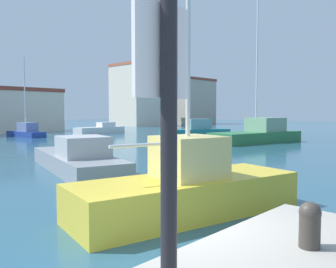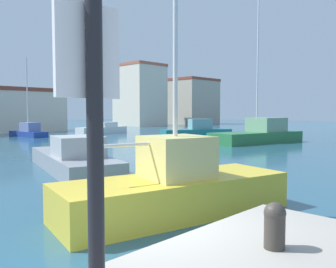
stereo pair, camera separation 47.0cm
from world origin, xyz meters
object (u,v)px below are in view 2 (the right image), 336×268
motorboat_grey_outer_mooring (73,159)px  sailboat_blue_near_pier (29,131)px  motorboat_teal_mid_harbor (197,131)px  mooring_bollard (275,224)px  sailboat_yellow_distant_north (175,188)px  sailboat_green_inner_mooring (259,134)px  motorboat_white_center_channel (103,130)px

motorboat_grey_outer_mooring → sailboat_blue_near_pier: 24.05m
motorboat_teal_mid_harbor → motorboat_grey_outer_mooring: (-20.37, -9.80, -0.06)m
mooring_bollard → motorboat_teal_mid_harbor: (24.98, 21.90, -0.78)m
mooring_bollard → sailboat_yellow_distant_north: (2.90, 4.26, -0.70)m
sailboat_green_inner_mooring → motorboat_teal_mid_harbor: bearing=78.6°
motorboat_white_center_channel → sailboat_blue_near_pier: (-8.48, 1.31, 0.11)m
motorboat_white_center_channel → sailboat_green_inner_mooring: 19.82m
sailboat_green_inner_mooring → motorboat_white_center_channel: bearing=96.0°
motorboat_white_center_channel → motorboat_grey_outer_mooring: (-16.63, -21.32, 0.05)m
motorboat_grey_outer_mooring → motorboat_white_center_channel: bearing=52.0°
sailboat_yellow_distant_north → motorboat_grey_outer_mooring: bearing=77.7°
motorboat_grey_outer_mooring → sailboat_green_inner_mooring: sailboat_green_inner_mooring is taller
motorboat_white_center_channel → motorboat_teal_mid_harbor: motorboat_teal_mid_harbor is taller
sailboat_blue_near_pier → mooring_bollard: bearing=-110.2°
sailboat_blue_near_pier → motorboat_white_center_channel: bearing=-8.8°
motorboat_grey_outer_mooring → sailboat_blue_near_pier: (8.16, 22.62, 0.06)m
mooring_bollard → motorboat_teal_mid_harbor: bearing=41.2°
mooring_bollard → motorboat_grey_outer_mooring: 12.98m
motorboat_teal_mid_harbor → sailboat_blue_near_pier: size_ratio=0.89×
motorboat_teal_mid_harbor → sailboat_green_inner_mooring: bearing=-101.4°
motorboat_white_center_channel → motorboat_teal_mid_harbor: bearing=-72.0°
sailboat_yellow_distant_north → mooring_bollard: bearing=-124.2°
motorboat_white_center_channel → sailboat_yellow_distant_north: size_ratio=0.85×
motorboat_teal_mid_harbor → sailboat_green_inner_mooring: 8.35m
sailboat_green_inner_mooring → sailboat_yellow_distant_north: bearing=-155.2°
motorboat_teal_mid_harbor → sailboat_green_inner_mooring: size_ratio=0.58×
sailboat_yellow_distant_north → sailboat_green_inner_mooring: (20.43, 9.45, 0.09)m
motorboat_white_center_channel → sailboat_yellow_distant_north: (-18.34, -29.15, 0.18)m
mooring_bollard → sailboat_blue_near_pier: 37.01m
mooring_bollard → sailboat_blue_near_pier: sailboat_blue_near_pier is taller
sailboat_green_inner_mooring → sailboat_blue_near_pier: size_ratio=1.55×
sailboat_blue_near_pier → sailboat_green_inner_mooring: bearing=-63.3°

